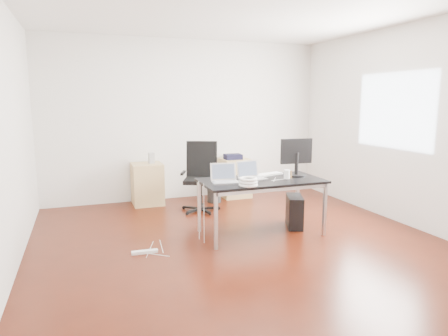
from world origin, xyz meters
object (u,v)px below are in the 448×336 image
object	(u,v)px
filing_cabinet_right	(235,178)
pc_tower	(294,211)
desk	(261,184)
office_chair	(201,173)
filing_cabinet_left	(147,184)

from	to	relation	value
filing_cabinet_right	pc_tower	bearing A→B (deg)	-86.01
desk	office_chair	bearing A→B (deg)	106.76
desk	pc_tower	distance (m)	0.73
office_chair	filing_cabinet_right	distance (m)	1.09
desk	filing_cabinet_right	size ratio (longest dim) A/B	2.29
pc_tower	filing_cabinet_right	bearing A→B (deg)	116.53
desk	filing_cabinet_left	size ratio (longest dim) A/B	2.29
filing_cabinet_right	filing_cabinet_left	bearing A→B (deg)	180.00
pc_tower	desk	bearing A→B (deg)	-147.84
filing_cabinet_left	pc_tower	distance (m)	2.60
filing_cabinet_left	office_chair	bearing A→B (deg)	-40.71
desk	office_chair	size ratio (longest dim) A/B	1.48
office_chair	pc_tower	distance (m)	1.67
office_chair	filing_cabinet_left	distance (m)	1.03
desk	office_chair	xyz separation A→B (m)	(-0.42, 1.39, -0.07)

